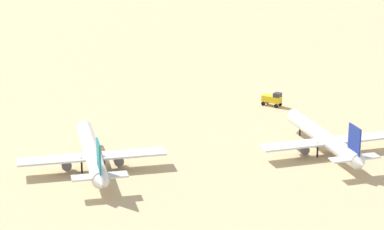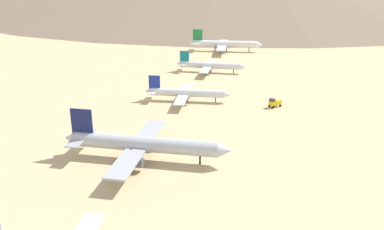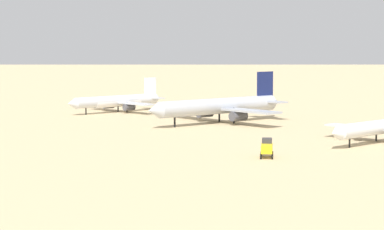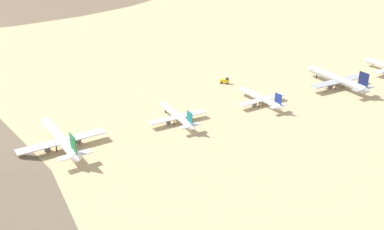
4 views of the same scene
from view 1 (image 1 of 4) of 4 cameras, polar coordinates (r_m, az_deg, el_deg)
ground_plane at (r=187.29m, az=9.14°, el=-2.45°), size 1800.00×1800.00×0.00m
parked_jet_2 at (r=183.67m, az=9.39°, el=-1.64°), size 38.17×30.91×11.04m
parked_jet_3 at (r=173.27m, az=-7.17°, el=-2.69°), size 39.31×31.97×11.33m
service_truck at (r=218.11m, az=5.77°, el=1.17°), size 5.59×5.25×3.90m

